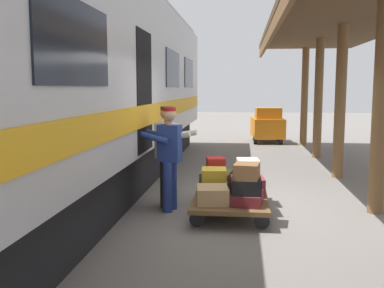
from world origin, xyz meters
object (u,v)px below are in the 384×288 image
(suitcase_teal_softside, at_px, (247,180))
(suitcase_red_plastic, at_px, (216,164))
(suitcase_burgundy_valise, at_px, (247,186))
(suitcase_olive_duffel, at_px, (217,179))
(porter_by_door, at_px, (168,152))
(suitcase_maroon_trunk, at_px, (248,198))
(suitcase_black_hardshell, at_px, (247,186))
(suitcase_cream_canvas, at_px, (248,166))
(suitcase_tan_vintage, at_px, (212,195))
(luggage_cart, at_px, (231,197))
(train_car, at_px, (58,85))
(baggage_tug, at_px, (267,126))
(suitcase_yellow_case, at_px, (214,176))
(suitcase_slate_roller, at_px, (215,189))
(suitcase_brown_leather, at_px, (247,171))
(porter_in_overalls, at_px, (169,155))

(suitcase_teal_softside, height_order, suitcase_red_plastic, suitcase_red_plastic)
(suitcase_burgundy_valise, distance_m, suitcase_olive_duffel, 0.77)
(porter_by_door, bearing_deg, suitcase_maroon_trunk, 147.67)
(suitcase_black_hardshell, xyz_separation_m, suitcase_cream_canvas, (-0.03, -1.13, 0.10))
(suitcase_burgundy_valise, height_order, suitcase_cream_canvas, suitcase_cream_canvas)
(suitcase_red_plastic, height_order, suitcase_cream_canvas, suitcase_red_plastic)
(suitcase_tan_vintage, xyz_separation_m, porter_by_door, (0.81, -0.85, 0.51))
(luggage_cart, bearing_deg, train_car, -4.68)
(suitcase_tan_vintage, distance_m, suitcase_black_hardshell, 0.53)
(train_car, distance_m, suitcase_maroon_trunk, 3.72)
(suitcase_red_plastic, relative_size, baggage_tug, 0.22)
(suitcase_yellow_case, xyz_separation_m, baggage_tug, (-1.37, -9.47, 0.04))
(suitcase_yellow_case, xyz_separation_m, suitcase_red_plastic, (0.01, -0.55, 0.10))
(luggage_cart, bearing_deg, suitcase_slate_roller, -0.00)
(suitcase_teal_softside, xyz_separation_m, suitcase_black_hardshell, (0.02, 1.15, 0.15))
(train_car, xyz_separation_m, suitcase_brown_leather, (-3.20, 0.83, -1.27))
(suitcase_olive_duffel, bearing_deg, porter_in_overalls, 36.31)
(luggage_cart, xyz_separation_m, suitcase_red_plastic, (0.28, -0.58, 0.43))
(suitcase_burgundy_valise, bearing_deg, suitcase_brown_leather, 88.63)
(luggage_cart, bearing_deg, suitcase_maroon_trunk, 115.06)
(train_car, xyz_separation_m, suitcase_red_plastic, (-2.67, -0.34, -1.37))
(luggage_cart, xyz_separation_m, porter_by_door, (1.08, -0.29, 0.67))
(porter_in_overalls, distance_m, baggage_tug, 9.73)
(suitcase_burgundy_valise, xyz_separation_m, suitcase_red_plastic, (0.55, -0.58, 0.24))
(suitcase_teal_softside, height_order, suitcase_burgundy_valise, suitcase_burgundy_valise)
(suitcase_yellow_case, relative_size, suitcase_cream_canvas, 0.93)
(suitcase_red_plastic, bearing_deg, baggage_tug, -98.74)
(suitcase_teal_softside, distance_m, suitcase_black_hardshell, 1.16)
(suitcase_red_plastic, xyz_separation_m, baggage_tug, (-1.37, -8.92, -0.06))
(suitcase_burgundy_valise, height_order, suitcase_yellow_case, suitcase_yellow_case)
(suitcase_maroon_trunk, height_order, suitcase_black_hardshell, suitcase_black_hardshell)
(suitcase_brown_leather, bearing_deg, luggage_cart, -67.09)
(suitcase_teal_softside, xyz_separation_m, suitcase_tan_vintage, (0.52, 1.12, -0.00))
(suitcase_black_hardshell, height_order, baggage_tug, baggage_tug)
(suitcase_maroon_trunk, height_order, porter_by_door, porter_by_door)
(suitcase_tan_vintage, bearing_deg, luggage_cart, -115.06)
(suitcase_cream_canvas, bearing_deg, baggage_tug, -95.19)
(suitcase_red_plastic, bearing_deg, suitcase_black_hardshell, 114.30)
(suitcase_teal_softside, bearing_deg, suitcase_maroon_trunk, 90.00)
(suitcase_black_hardshell, distance_m, suitcase_brown_leather, 0.22)
(suitcase_teal_softside, bearing_deg, suitcase_burgundy_valise, 90.00)
(suitcase_maroon_trunk, bearing_deg, baggage_tug, -94.69)
(suitcase_brown_leather, relative_size, suitcase_yellow_case, 0.95)
(suitcase_tan_vintage, height_order, suitcase_yellow_case, suitcase_yellow_case)
(porter_in_overalls, bearing_deg, suitcase_maroon_trunk, 156.24)
(suitcase_yellow_case, relative_size, baggage_tug, 0.25)
(suitcase_tan_vintage, relative_size, suitcase_brown_leather, 1.29)
(luggage_cart, xyz_separation_m, suitcase_teal_softside, (-0.26, -0.56, 0.17))
(suitcase_maroon_trunk, bearing_deg, porter_in_overalls, -23.76)
(suitcase_teal_softside, relative_size, suitcase_burgundy_valise, 1.06)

